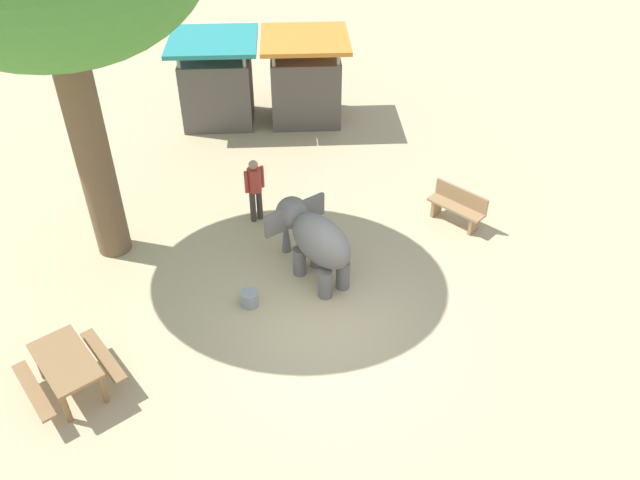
# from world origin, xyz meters

# --- Properties ---
(ground_plane) EXTENTS (60.00, 60.00, 0.00)m
(ground_plane) POSITION_xyz_m (0.00, 0.00, 0.00)
(ground_plane) COLOR tan
(elephant) EXTENTS (1.96, 2.13, 1.55)m
(elephant) POSITION_xyz_m (-0.13, 1.49, 0.99)
(elephant) COLOR slate
(elephant) RESTS_ON ground_plane
(person_handler) EXTENTS (0.45, 0.32, 1.62)m
(person_handler) POSITION_xyz_m (-1.41, 3.59, 0.95)
(person_handler) COLOR #3F3833
(person_handler) RESTS_ON ground_plane
(wooden_bench) EXTENTS (1.25, 1.29, 0.88)m
(wooden_bench) POSITION_xyz_m (3.33, 3.23, 0.47)
(wooden_bench) COLOR #9E7A51
(wooden_bench) RESTS_ON ground_plane
(picnic_table_near) EXTENTS (2.08, 2.08, 0.78)m
(picnic_table_near) POSITION_xyz_m (-4.51, -1.40, 0.59)
(picnic_table_near) COLOR olive
(picnic_table_near) RESTS_ON ground_plane
(market_stall_teal) EXTENTS (2.50, 2.50, 2.52)m
(market_stall_teal) POSITION_xyz_m (-2.64, 8.85, 1.14)
(market_stall_teal) COLOR #59514C
(market_stall_teal) RESTS_ON ground_plane
(market_stall_orange) EXTENTS (2.50, 2.50, 2.52)m
(market_stall_orange) POSITION_xyz_m (-0.04, 8.85, 1.14)
(market_stall_orange) COLOR #59514C
(market_stall_orange) RESTS_ON ground_plane
(feed_bucket) EXTENTS (0.36, 0.36, 0.32)m
(feed_bucket) POSITION_xyz_m (-1.48, 0.62, 0.16)
(feed_bucket) COLOR gray
(feed_bucket) RESTS_ON ground_plane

